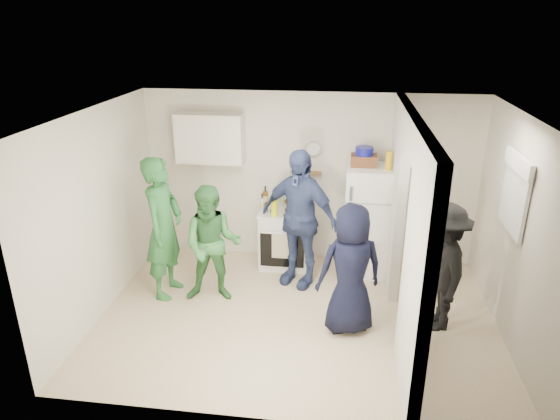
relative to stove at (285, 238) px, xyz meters
The scene contains 37 objects.
floor 1.47m from the stove, 77.01° to the right, with size 4.80×4.80×0.00m, color beige.
wall_back 0.94m from the stove, 46.24° to the left, with size 4.80×4.80×0.00m, color silver.
wall_front 3.19m from the stove, 84.12° to the right, with size 4.80×4.80×0.00m, color silver.
wall_left 2.63m from the stove, 146.68° to the right, with size 3.40×3.40×0.00m, color silver.
wall_right 3.15m from the stove, 26.77° to the right, with size 3.40×3.40×0.00m, color silver.
ceiling 2.50m from the stove, 77.01° to the right, with size 4.80×4.80×0.00m, color white.
partition_pier_back 1.75m from the stove, 10.10° to the right, with size 0.12×1.20×2.50m, color silver.
partition_pier_front 3.01m from the stove, 58.46° to the right, with size 0.12×1.20×2.50m, color silver.
partition_header 2.77m from the stove, 42.10° to the right, with size 0.12×1.00×0.40m, color silver.
stove is the anchor object (origin of this frame).
upper_cabinet 1.79m from the stove, behind, with size 0.95×0.34×0.70m, color silver.
fridge 1.23m from the stove, ahead, with size 0.64×0.63×1.56m, color white.
wicker_basket 1.62m from the stove, ahead, with size 0.35×0.25×0.15m, color brown.
blue_bowl 1.72m from the stove, ahead, with size 0.24×0.24×0.11m, color navy.
yellow_cup_stack_top 1.88m from the stove, ahead, with size 0.09×0.09×0.25m, color gold.
wall_clock 1.36m from the stove, 40.27° to the left, with size 0.22×0.22×0.03m, color white.
spice_shelf 1.01m from the stove, 41.55° to the left, with size 0.35×0.08×0.03m, color olive.
nook_window 3.18m from the stove, 23.46° to the right, with size 0.03×0.70×0.80m, color black.
nook_window_frame 3.17m from the stove, 23.58° to the right, with size 0.04×0.76×0.86m, color white.
nook_valance 3.30m from the stove, 23.77° to the right, with size 0.04×0.82×0.18m, color white.
yellow_cup_stack_stove 0.61m from the stove, 118.61° to the right, with size 0.09×0.09×0.25m, color #EBFC15.
red_cup 0.57m from the stove, 42.27° to the right, with size 0.09×0.09×0.12m, color red.
person_green_left 1.82m from the stove, 145.24° to the right, with size 0.68×0.45×1.87m, color #296735.
person_green_center 1.37m from the stove, 126.49° to the right, with size 0.75×0.59×1.55m, color #41883B.
person_denim 0.75m from the stove, 63.38° to the right, with size 1.11×0.46×1.90m, color #39477C.
person_navy 1.82m from the stove, 58.38° to the right, with size 0.76×0.50×1.56m, color black.
person_nook 2.40m from the stove, 33.67° to the right, with size 1.00×0.58×1.55m, color black.
bottle_a 0.67m from the stove, 158.59° to the left, with size 0.07×0.07×0.32m, color brown.
bottle_b 0.58m from the stove, 150.44° to the right, with size 0.07×0.07×0.25m, color #174620.
bottle_c 0.60m from the stove, 114.40° to the left, with size 0.07×0.07×0.30m, color #AAB7B8.
bottle_d 0.55m from the stove, 52.49° to the right, with size 0.06×0.06×0.24m, color #52390E.
bottle_e 0.60m from the stove, 62.66° to the left, with size 0.06×0.06×0.28m, color #989EA8.
bottle_f 0.61m from the stove, ahead, with size 0.06×0.06×0.31m, color #133521.
bottle_g 0.65m from the stove, 28.34° to the left, with size 0.07×0.07×0.32m, color olive.
bottle_h 0.66m from the stove, 160.34° to the right, with size 0.06×0.06×0.28m, color silver.
bottle_i 0.60m from the stove, 48.93° to the left, with size 0.06×0.06×0.32m, color #46340C.
bottle_j 0.66m from the stove, 18.32° to the right, with size 0.06×0.06×0.31m, color #22561D.
Camera 1 is at (0.48, -5.22, 3.49)m, focal length 32.00 mm.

